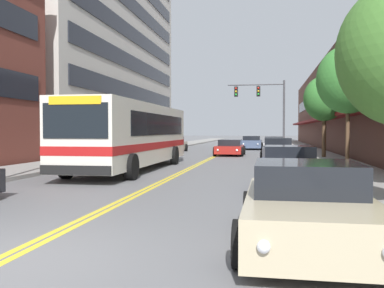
{
  "coord_description": "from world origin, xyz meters",
  "views": [
    {
      "loc": [
        3.76,
        -5.53,
        1.86
      ],
      "look_at": [
        -1.04,
        21.61,
        1.0
      ],
      "focal_mm": 40.0,
      "sensor_mm": 36.0,
      "label": 1
    }
  ],
  "objects": [
    {
      "name": "sidewalk_right",
      "position": [
        7.14,
        37.0,
        0.08
      ],
      "size": [
        3.27,
        106.0,
        0.16
      ],
      "color": "gray",
      "rests_on": "ground_plane"
    },
    {
      "name": "ground_plane",
      "position": [
        0.0,
        37.0,
        0.0
      ],
      "size": [
        240.0,
        240.0,
        0.0
      ],
      "primitive_type": "plane",
      "color": "slate"
    },
    {
      "name": "storefront_row_right",
      "position": [
        13.0,
        37.0,
        4.43
      ],
      "size": [
        9.1,
        68.0,
        8.86
      ],
      "color": "brown",
      "rests_on": "ground_plane"
    },
    {
      "name": "office_tower_left",
      "position": [
        -15.01,
        34.98,
        12.48
      ],
      "size": [
        12.08,
        31.44,
        24.95
      ],
      "color": "#BCB7AD",
      "rests_on": "ground_plane"
    },
    {
      "name": "centre_line",
      "position": [
        0.0,
        37.0,
        0.0
      ],
      "size": [
        0.34,
        106.0,
        0.01
      ],
      "color": "yellow",
      "rests_on": "ground_plane"
    },
    {
      "name": "car_silver_parked_right_mid",
      "position": [
        4.35,
        34.6,
        0.6
      ],
      "size": [
        2.17,
        4.2,
        1.32
      ],
      "color": "#B7B7BC",
      "rests_on": "ground_plane"
    },
    {
      "name": "city_bus",
      "position": [
        -2.59,
        14.13,
        1.74
      ],
      "size": [
        2.94,
        12.32,
        3.07
      ],
      "color": "silver",
      "rests_on": "ground_plane"
    },
    {
      "name": "car_red_moving_second",
      "position": [
        0.98,
        26.61,
        0.56
      ],
      "size": [
        2.18,
        4.23,
        1.19
      ],
      "color": "maroon",
      "rests_on": "ground_plane"
    },
    {
      "name": "car_navy_parked_right_end",
      "position": [
        4.45,
        8.33,
        0.64
      ],
      "size": [
        2.03,
        4.34,
        1.38
      ],
      "color": "#19234C",
      "rests_on": "ground_plane"
    },
    {
      "name": "street_tree_right_far",
      "position": [
        7.39,
        23.32,
        3.93
      ],
      "size": [
        2.67,
        2.67,
        5.26
      ],
      "color": "brown",
      "rests_on": "sidewalk_right"
    },
    {
      "name": "car_white_parked_left_mid",
      "position": [
        -4.41,
        25.05,
        0.56
      ],
      "size": [
        2.09,
        4.34,
        1.2
      ],
      "color": "white",
      "rests_on": "ground_plane"
    },
    {
      "name": "car_dark_grey_parked_right_far",
      "position": [
        4.38,
        20.9,
        0.65
      ],
      "size": [
        2.09,
        4.33,
        1.42
      ],
      "color": "#38383D",
      "rests_on": "ground_plane"
    },
    {
      "name": "street_tree_right_mid",
      "position": [
        7.23,
        14.17,
        4.1
      ],
      "size": [
        2.74,
        2.74,
        5.46
      ],
      "color": "brown",
      "rests_on": "sidewalk_right"
    },
    {
      "name": "traffic_signal_mast",
      "position": [
        3.48,
        33.58,
        4.5
      ],
      "size": [
        5.12,
        0.38,
        6.37
      ],
      "color": "#47474C",
      "rests_on": "ground_plane"
    },
    {
      "name": "car_beige_parked_right_foreground",
      "position": [
        4.4,
        1.61,
        0.62
      ],
      "size": [
        2.18,
        4.55,
        1.34
      ],
      "color": "#BCAD89",
      "rests_on": "ground_plane"
    },
    {
      "name": "car_slate_blue_moving_lead",
      "position": [
        2.19,
        37.91,
        0.63
      ],
      "size": [
        2.21,
        4.91,
        1.33
      ],
      "color": "#475675",
      "rests_on": "ground_plane"
    },
    {
      "name": "sidewalk_left",
      "position": [
        -7.14,
        37.0,
        0.08
      ],
      "size": [
        3.27,
        106.0,
        0.16
      ],
      "color": "gray",
      "rests_on": "ground_plane"
    },
    {
      "name": "car_champagne_parked_left_near",
      "position": [
        -4.39,
        31.07,
        0.63
      ],
      "size": [
        1.99,
        4.54,
        1.32
      ],
      "color": "beige",
      "rests_on": "ground_plane"
    }
  ]
}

